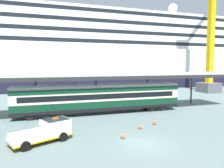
{
  "coord_description": "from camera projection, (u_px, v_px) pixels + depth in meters",
  "views": [
    {
      "loc": [
        -8.07,
        -16.08,
        6.82
      ],
      "look_at": [
        -0.21,
        8.77,
        4.5
      ],
      "focal_mm": 33.78,
      "sensor_mm": 36.0,
      "label": 1
    }
  ],
  "objects": [
    {
      "name": "train_carriage",
      "position": [
        101.0,
        97.0,
        29.77
      ],
      "size": [
        23.42,
        2.81,
        4.11
      ],
      "color": "black",
      "rests_on": "ground"
    },
    {
      "name": "traffic_cone_near",
      "position": [
        123.0,
        135.0,
        19.68
      ],
      "size": [
        0.36,
        0.36,
        0.64
      ],
      "color": "black",
      "rests_on": "ground"
    },
    {
      "name": "traffic_cone_mid",
      "position": [
        140.0,
        126.0,
        22.64
      ],
      "size": [
        0.36,
        0.36,
        0.63
      ],
      "color": "black",
      "rests_on": "ground"
    },
    {
      "name": "dockside_crane",
      "position": [
        213.0,
        25.0,
        52.31
      ],
      "size": [
        15.02,
        4.4,
        52.78
      ],
      "color": "#595960",
      "rests_on": "ground"
    },
    {
      "name": "platform_canopy",
      "position": [
        100.0,
        75.0,
        29.89
      ],
      "size": [
        43.62,
        5.37,
        5.62
      ],
      "color": "silver",
      "rests_on": "ground"
    },
    {
      "name": "ground_plane",
      "position": [
        145.0,
        144.0,
        18.3
      ],
      "size": [
        400.0,
        400.0,
        0.0
      ],
      "primitive_type": "plane",
      "color": "slate"
    },
    {
      "name": "service_truck",
      "position": [
        46.0,
        130.0,
        18.87
      ],
      "size": [
        5.57,
        3.99,
        2.02
      ],
      "color": "silver",
      "rests_on": "ground"
    },
    {
      "name": "cruise_ship",
      "position": [
        53.0,
        53.0,
        66.1
      ],
      "size": [
        153.67,
        29.0,
        32.1
      ],
      "color": "black",
      "rests_on": "ground"
    },
    {
      "name": "traffic_cone_far",
      "position": [
        154.0,
        121.0,
        24.28
      ],
      "size": [
        0.36,
        0.36,
        0.79
      ],
      "color": "black",
      "rests_on": "ground"
    }
  ]
}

